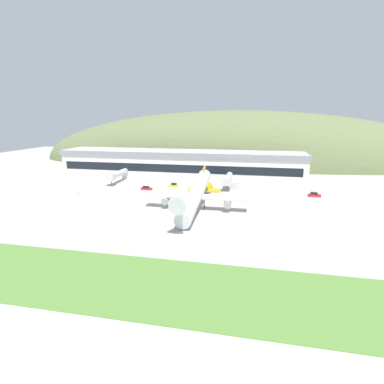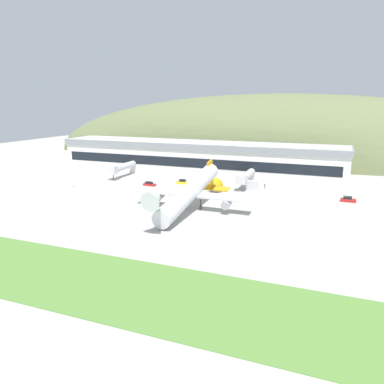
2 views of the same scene
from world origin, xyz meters
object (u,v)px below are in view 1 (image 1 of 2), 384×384
object	(u,v)px
service_car_1	(146,188)
service_car_2	(314,195)
service_car_0	(174,185)
traffic_cone_0	(78,193)
jetway_1	(228,179)
fuel_truck	(237,186)
jetway_0	(117,174)
terminal_building	(180,162)
cargo_airplane	(196,194)

from	to	relation	value
service_car_1	service_car_2	distance (m)	65.35
service_car_0	traffic_cone_0	world-z (taller)	service_car_0
jetway_1	fuel_truck	distance (m)	5.13
jetway_0	service_car_2	world-z (taller)	jetway_0
fuel_truck	traffic_cone_0	world-z (taller)	fuel_truck
service_car_0	fuel_truck	bearing A→B (deg)	0.48
terminal_building	fuel_truck	size ratio (longest dim) A/B	18.55
traffic_cone_0	service_car_0	bearing A→B (deg)	28.31
service_car_2	fuel_truck	size ratio (longest dim) A/B	0.69
jetway_1	service_car_0	world-z (taller)	jetway_1
cargo_airplane	service_car_1	distance (m)	34.63
cargo_airplane	service_car_1	xyz separation A→B (m)	(-25.14, 23.36, -4.62)
service_car_2	jetway_0	bearing A→B (deg)	174.92
service_car_1	jetway_1	bearing A→B (deg)	16.33
service_car_2	fuel_truck	xyz separation A→B (m)	(-29.04, 5.23, 0.79)
jetway_0	jetway_1	distance (m)	49.66
terminal_building	jetway_1	world-z (taller)	terminal_building
terminal_building	traffic_cone_0	world-z (taller)	terminal_building
terminal_building	cargo_airplane	xyz separation A→B (m)	(17.58, -51.18, -2.22)
jetway_1	traffic_cone_0	world-z (taller)	jetway_1
jetway_0	service_car_0	size ratio (longest dim) A/B	4.32
service_car_1	service_car_2	xyz separation A→B (m)	(65.31, 2.03, 0.10)
fuel_truck	jetway_0	bearing A→B (deg)	177.75
jetway_1	service_car_0	size ratio (longest dim) A/B	4.26
service_car_2	fuel_truck	world-z (taller)	fuel_truck
cargo_airplane	service_car_1	world-z (taller)	cargo_airplane
service_car_2	jetway_1	bearing A→B (deg)	167.23
terminal_building	cargo_airplane	size ratio (longest dim) A/B	2.50
jetway_0	jetway_1	xyz separation A→B (m)	(49.66, 0.12, -0.00)
terminal_building	service_car_2	xyz separation A→B (m)	(57.76, -25.78, -6.74)
service_car_0	service_car_1	size ratio (longest dim) A/B	0.87
service_car_0	fuel_truck	xyz separation A→B (m)	(26.64, 0.22, 0.78)
jetway_1	traffic_cone_0	distance (m)	60.12
service_car_2	service_car_0	bearing A→B (deg)	174.86
cargo_airplane	fuel_truck	distance (m)	32.80
service_car_0	jetway_0	bearing A→B (deg)	175.05
terminal_building	traffic_cone_0	size ratio (longest dim) A/B	202.97
service_car_0	service_car_2	xyz separation A→B (m)	(55.68, -5.01, -0.01)
service_car_0	traffic_cone_0	distance (m)	38.18
jetway_0	cargo_airplane	bearing A→B (deg)	-37.67
cargo_airplane	fuel_truck	bearing A→B (deg)	70.02
jetway_0	service_car_2	distance (m)	82.97
jetway_0	service_car_1	xyz separation A→B (m)	(17.26, -9.37, -3.41)
service_car_2	traffic_cone_0	bearing A→B (deg)	-171.66
terminal_building	cargo_airplane	world-z (taller)	terminal_building
service_car_2	fuel_truck	bearing A→B (deg)	169.79
cargo_airplane	service_car_2	size ratio (longest dim) A/B	10.73
terminal_building	service_car_2	size ratio (longest dim) A/B	26.78
service_car_1	traffic_cone_0	xyz separation A→B (m)	(-23.98, -11.06, -0.30)
service_car_0	service_car_1	bearing A→B (deg)	-143.83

